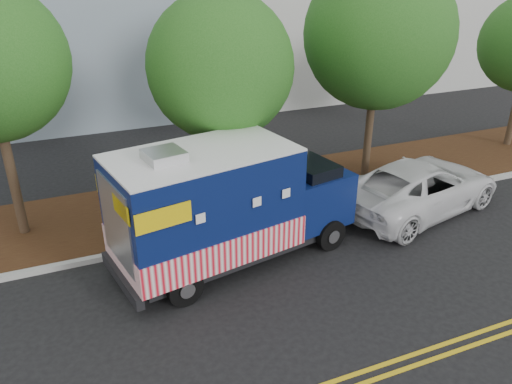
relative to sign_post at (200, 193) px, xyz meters
name	(u,v)px	position (x,y,z in m)	size (l,w,h in m)	color
ground	(257,257)	(0.93, -1.91, -1.20)	(120.00, 120.00, 0.00)	black
curb	(238,230)	(0.93, -0.51, -1.12)	(120.00, 0.18, 0.15)	#9E9E99
mulch_strip	(215,200)	(0.93, 1.59, -1.12)	(120.00, 4.00, 0.15)	black
centerline_near	(347,377)	(0.93, -6.36, -1.19)	(120.00, 0.10, 0.01)	gold
tree_b	(221,67)	(1.03, 0.94, 3.20)	(4.04, 4.04, 6.43)	#38281C
tree_c	(379,35)	(6.42, 1.39, 3.71)	(4.71, 4.71, 7.28)	#38281C
sign_post	(200,193)	(0.00, 0.00, 0.00)	(0.06, 0.06, 2.40)	#473828
food_truck	(225,208)	(0.15, -1.71, 0.30)	(6.61, 3.45, 3.32)	black
white_car	(419,186)	(6.58, -1.25, -0.42)	(2.58, 5.60, 1.55)	silver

